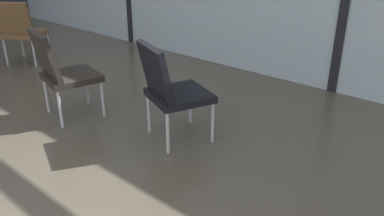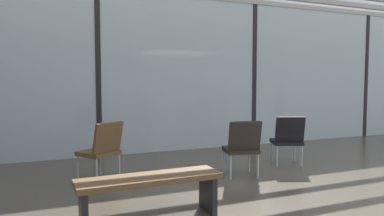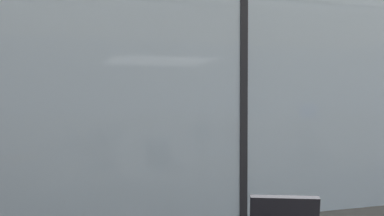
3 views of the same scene
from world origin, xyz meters
name	(u,v)px [view 2 (image 2 of 3)]	position (x,y,z in m)	size (l,w,h in m)	color
glass_curtain_wall	(253,75)	(0.00, 5.20, 1.61)	(14.00, 0.08, 3.21)	silver
window_mullion_0	(98,74)	(-3.50, 5.20, 1.61)	(0.10, 0.12, 3.21)	black
window_mullion_1	(253,75)	(0.00, 5.20, 1.61)	(0.10, 0.12, 3.21)	black
window_mullion_2	(365,76)	(3.50, 5.20, 1.61)	(0.10, 0.12, 3.21)	black
parked_airplane	(152,66)	(-0.58, 11.59, 2.10)	(12.03, 4.20, 4.20)	silver
lounge_chair_0	(288,137)	(-0.61, 3.11, 0.49)	(0.64, 0.67, 0.87)	black
lounge_chair_5	(242,145)	(-1.72, 2.78, 0.49)	(0.59, 0.62, 0.87)	#28231E
lounge_chair_7	(102,147)	(-3.70, 3.39, 0.49)	(0.69, 0.70, 0.87)	brown
waiting_bench	(150,186)	(-3.47, 1.66, 0.36)	(1.51, 0.44, 0.47)	brown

